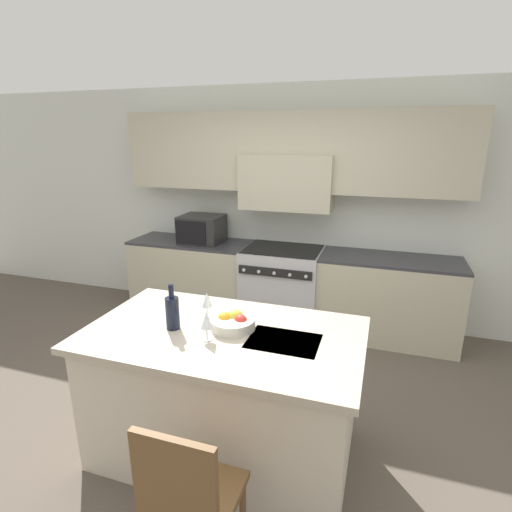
{
  "coord_description": "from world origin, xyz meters",
  "views": [
    {
      "loc": [
        1.06,
        -2.37,
        2.13
      ],
      "look_at": [
        0.07,
        0.67,
        1.18
      ],
      "focal_mm": 28.0,
      "sensor_mm": 36.0,
      "label": 1
    }
  ],
  "objects_px": {
    "wine_bottle": "(172,312)",
    "fruit_bowl": "(233,322)",
    "range_stove": "(282,287)",
    "wine_glass_far": "(207,300)",
    "island_chair": "(188,496)",
    "wine_glass_near": "(206,321)",
    "microwave": "(202,229)"
  },
  "relations": [
    {
      "from": "wine_bottle",
      "to": "fruit_bowl",
      "type": "distance_m",
      "value": 0.4
    },
    {
      "from": "wine_bottle",
      "to": "microwave",
      "type": "bearing_deg",
      "value": 110.78
    },
    {
      "from": "microwave",
      "to": "wine_glass_far",
      "type": "height_order",
      "value": "microwave"
    },
    {
      "from": "island_chair",
      "to": "wine_bottle",
      "type": "relative_size",
      "value": 3.09
    },
    {
      "from": "range_stove",
      "to": "fruit_bowl",
      "type": "xyz_separation_m",
      "value": [
        0.17,
        -1.99,
        0.51
      ]
    },
    {
      "from": "wine_glass_far",
      "to": "wine_glass_near",
      "type": "bearing_deg",
      "value": -65.6
    },
    {
      "from": "microwave",
      "to": "wine_glass_near",
      "type": "height_order",
      "value": "microwave"
    },
    {
      "from": "island_chair",
      "to": "fruit_bowl",
      "type": "distance_m",
      "value": 1.04
    },
    {
      "from": "microwave",
      "to": "wine_bottle",
      "type": "relative_size",
      "value": 1.6
    },
    {
      "from": "microwave",
      "to": "fruit_bowl",
      "type": "xyz_separation_m",
      "value": [
        1.18,
        -2.01,
        -0.11
      ]
    },
    {
      "from": "wine_bottle",
      "to": "wine_glass_near",
      "type": "xyz_separation_m",
      "value": [
        0.28,
        -0.07,
        0.01
      ]
    },
    {
      "from": "wine_glass_far",
      "to": "microwave",
      "type": "bearing_deg",
      "value": 116.44
    },
    {
      "from": "range_stove",
      "to": "wine_glass_near",
      "type": "height_order",
      "value": "wine_glass_near"
    },
    {
      "from": "wine_glass_far",
      "to": "fruit_bowl",
      "type": "relative_size",
      "value": 0.63
    },
    {
      "from": "wine_bottle",
      "to": "fruit_bowl",
      "type": "relative_size",
      "value": 1.03
    },
    {
      "from": "wine_bottle",
      "to": "island_chair",
      "type": "bearing_deg",
      "value": -58.08
    },
    {
      "from": "microwave",
      "to": "fruit_bowl",
      "type": "distance_m",
      "value": 2.34
    },
    {
      "from": "fruit_bowl",
      "to": "wine_bottle",
      "type": "bearing_deg",
      "value": -160.63
    },
    {
      "from": "island_chair",
      "to": "wine_glass_near",
      "type": "height_order",
      "value": "wine_glass_near"
    },
    {
      "from": "wine_glass_near",
      "to": "wine_glass_far",
      "type": "distance_m",
      "value": 0.32
    },
    {
      "from": "wine_glass_near",
      "to": "island_chair",
      "type": "bearing_deg",
      "value": -72.81
    },
    {
      "from": "wine_bottle",
      "to": "wine_glass_near",
      "type": "distance_m",
      "value": 0.29
    },
    {
      "from": "range_stove",
      "to": "island_chair",
      "type": "distance_m",
      "value": 2.95
    },
    {
      "from": "microwave",
      "to": "wine_glass_near",
      "type": "bearing_deg",
      "value": -63.82
    },
    {
      "from": "microwave",
      "to": "wine_glass_far",
      "type": "xyz_separation_m",
      "value": [
        0.95,
        -1.92,
        -0.02
      ]
    },
    {
      "from": "wine_bottle",
      "to": "wine_glass_near",
      "type": "bearing_deg",
      "value": -14.82
    },
    {
      "from": "wine_bottle",
      "to": "fruit_bowl",
      "type": "bearing_deg",
      "value": 19.37
    },
    {
      "from": "island_chair",
      "to": "fruit_bowl",
      "type": "xyz_separation_m",
      "value": [
        -0.13,
        0.94,
        0.43
      ]
    },
    {
      "from": "range_stove",
      "to": "wine_glass_far",
      "type": "distance_m",
      "value": 1.99
    },
    {
      "from": "island_chair",
      "to": "wine_bottle",
      "type": "height_order",
      "value": "wine_bottle"
    },
    {
      "from": "range_stove",
      "to": "microwave",
      "type": "bearing_deg",
      "value": 178.94
    },
    {
      "from": "wine_glass_near",
      "to": "microwave",
      "type": "bearing_deg",
      "value": 116.18
    }
  ]
}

